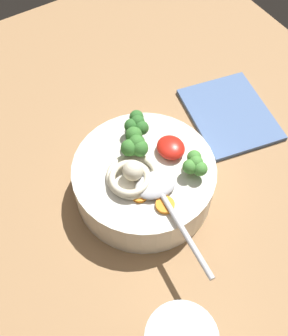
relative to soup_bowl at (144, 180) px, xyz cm
name	(u,v)px	position (x,y,z in cm)	size (l,w,h in cm)	color
table_slab	(120,194)	(-2.66, -3.02, -5.37)	(98.50, 98.50, 4.01)	#936D47
soup_bowl	(144,180)	(0.00, 0.00, 0.00)	(21.15, 21.15, 6.51)	silver
noodle_pile	(133,175)	(0.75, -2.29, 4.21)	(8.49, 8.33, 3.41)	beige
soup_spoon	(160,192)	(5.07, -0.49, 3.95)	(17.45, 6.39, 1.60)	#B7B7BC
chili_sauce_dollop	(171,148)	(-0.42, 4.90, 4.15)	(4.47, 4.03, 2.01)	red
broccoli_floret_right	(195,164)	(4.36, 5.71, 5.17)	(4.07, 3.50, 3.22)	#7A9E60
broccoli_floret_rear	(134,143)	(-3.09, 0.25, 5.57)	(4.90, 4.21, 3.87)	#7A9E60
broccoli_floret_far	(137,123)	(-6.16, 2.57, 5.27)	(4.28, 3.68, 3.38)	#7A9E60
carrot_slice_center	(139,196)	(3.67, -3.12, 3.43)	(2.26, 2.26, 0.57)	orange
carrot_slice_left	(165,205)	(6.82, -0.86, 3.45)	(2.64, 2.64, 0.61)	orange
folded_napkin	(230,114)	(-5.19, 21.14, -2.96)	(16.72, 13.43, 0.80)	#4C6693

